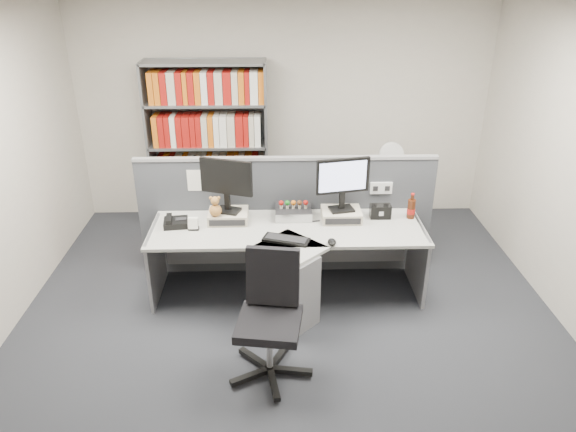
{
  "coord_description": "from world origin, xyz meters",
  "views": [
    {
      "loc": [
        -0.12,
        -3.72,
        3.01
      ],
      "look_at": [
        0.0,
        0.65,
        0.92
      ],
      "focal_mm": 33.42,
      "sensor_mm": 36.0,
      "label": 1
    }
  ],
  "objects_px": {
    "desk_phone": "(175,222)",
    "desk_fan": "(391,157)",
    "monitor_right": "(343,180)",
    "shelving_unit": "(209,148)",
    "desktop_pc": "(293,212)",
    "speaker": "(380,211)",
    "mouse": "(332,242)",
    "cola_bottle": "(411,209)",
    "filing_cabinet": "(386,209)",
    "office_chair": "(271,312)",
    "desk": "(288,263)",
    "keyboard": "(286,239)",
    "desk_calendar": "(193,225)",
    "monitor_left": "(226,181)"
  },
  "relations": [
    {
      "from": "desk_calendar",
      "to": "shelving_unit",
      "type": "bearing_deg",
      "value": 90.52
    },
    {
      "from": "cola_bottle",
      "to": "shelving_unit",
      "type": "bearing_deg",
      "value": 145.56
    },
    {
      "from": "shelving_unit",
      "to": "desk_fan",
      "type": "distance_m",
      "value": 2.15
    },
    {
      "from": "desk",
      "to": "monitor_right",
      "type": "relative_size",
      "value": 4.94
    },
    {
      "from": "cola_bottle",
      "to": "mouse",
      "type": "bearing_deg",
      "value": -147.79
    },
    {
      "from": "monitor_left",
      "to": "monitor_right",
      "type": "bearing_deg",
      "value": -0.0
    },
    {
      "from": "desk",
      "to": "desk_phone",
      "type": "distance_m",
      "value": 1.15
    },
    {
      "from": "desk_phone",
      "to": "keyboard",
      "type": "bearing_deg",
      "value": -17.73
    },
    {
      "from": "desk_phone",
      "to": "filing_cabinet",
      "type": "distance_m",
      "value": 2.56
    },
    {
      "from": "speaker",
      "to": "desk_fan",
      "type": "height_order",
      "value": "desk_fan"
    },
    {
      "from": "desk_phone",
      "to": "shelving_unit",
      "type": "bearing_deg",
      "value": 83.79
    },
    {
      "from": "desk_phone",
      "to": "desk_calendar",
      "type": "bearing_deg",
      "value": -25.07
    },
    {
      "from": "speaker",
      "to": "shelving_unit",
      "type": "bearing_deg",
      "value": 141.72
    },
    {
      "from": "keyboard",
      "to": "filing_cabinet",
      "type": "xyz_separation_m",
      "value": [
        1.22,
        1.45,
        -0.38
      ]
    },
    {
      "from": "desk",
      "to": "shelving_unit",
      "type": "distance_m",
      "value": 2.12
    },
    {
      "from": "keyboard",
      "to": "filing_cabinet",
      "type": "relative_size",
      "value": 0.64
    },
    {
      "from": "desk_phone",
      "to": "shelving_unit",
      "type": "xyz_separation_m",
      "value": [
        0.17,
        1.56,
        0.22
      ]
    },
    {
      "from": "mouse",
      "to": "desk_calendar",
      "type": "relative_size",
      "value": 1.01
    },
    {
      "from": "desk",
      "to": "monitor_right",
      "type": "xyz_separation_m",
      "value": [
        0.53,
        0.38,
        0.68
      ]
    },
    {
      "from": "office_chair",
      "to": "desk_fan",
      "type": "bearing_deg",
      "value": 59.19
    },
    {
      "from": "desk_calendar",
      "to": "filing_cabinet",
      "type": "xyz_separation_m",
      "value": [
        2.09,
        1.2,
        -0.42
      ]
    },
    {
      "from": "desk_calendar",
      "to": "filing_cabinet",
      "type": "relative_size",
      "value": 0.17
    },
    {
      "from": "desktop_pc",
      "to": "mouse",
      "type": "distance_m",
      "value": 0.67
    },
    {
      "from": "desk_calendar",
      "to": "keyboard",
      "type": "bearing_deg",
      "value": -16.08
    },
    {
      "from": "desk_phone",
      "to": "office_chair",
      "type": "height_order",
      "value": "office_chair"
    },
    {
      "from": "speaker",
      "to": "shelving_unit",
      "type": "height_order",
      "value": "shelving_unit"
    },
    {
      "from": "desk_phone",
      "to": "office_chair",
      "type": "xyz_separation_m",
      "value": [
        0.91,
        -1.17,
        -0.22
      ]
    },
    {
      "from": "monitor_right",
      "to": "mouse",
      "type": "bearing_deg",
      "value": -105.58
    },
    {
      "from": "monitor_right",
      "to": "keyboard",
      "type": "distance_m",
      "value": 0.8
    },
    {
      "from": "shelving_unit",
      "to": "filing_cabinet",
      "type": "distance_m",
      "value": 2.24
    },
    {
      "from": "desk_phone",
      "to": "mouse",
      "type": "bearing_deg",
      "value": -15.81
    },
    {
      "from": "keyboard",
      "to": "shelving_unit",
      "type": "bearing_deg",
      "value": 114.94
    },
    {
      "from": "keyboard",
      "to": "office_chair",
      "type": "relative_size",
      "value": 0.44
    },
    {
      "from": "desk",
      "to": "desk_calendar",
      "type": "distance_m",
      "value": 0.96
    },
    {
      "from": "shelving_unit",
      "to": "desktop_pc",
      "type": "bearing_deg",
      "value": -55.09
    },
    {
      "from": "mouse",
      "to": "filing_cabinet",
      "type": "distance_m",
      "value": 1.77
    },
    {
      "from": "desk_fan",
      "to": "office_chair",
      "type": "xyz_separation_m",
      "value": [
        -1.36,
        -2.28,
        -0.46
      ]
    },
    {
      "from": "monitor_right",
      "to": "shelving_unit",
      "type": "relative_size",
      "value": 0.26
    },
    {
      "from": "desktop_pc",
      "to": "speaker",
      "type": "distance_m",
      "value": 0.85
    },
    {
      "from": "desk",
      "to": "keyboard",
      "type": "xyz_separation_m",
      "value": [
        -0.02,
        -0.05,
        0.28
      ]
    },
    {
      "from": "desk_fan",
      "to": "speaker",
      "type": "bearing_deg",
      "value": -106.11
    },
    {
      "from": "monitor_right",
      "to": "desktop_pc",
      "type": "bearing_deg",
      "value": 169.83
    },
    {
      "from": "filing_cabinet",
      "to": "monitor_right",
      "type": "bearing_deg",
      "value": -123.47
    },
    {
      "from": "keyboard",
      "to": "cola_bottle",
      "type": "xyz_separation_m",
      "value": [
        1.23,
        0.44,
        0.08
      ]
    },
    {
      "from": "desk_calendar",
      "to": "shelving_unit",
      "type": "relative_size",
      "value": 0.06
    },
    {
      "from": "mouse",
      "to": "office_chair",
      "type": "bearing_deg",
      "value": -125.79
    },
    {
      "from": "desk_phone",
      "to": "desk_fan",
      "type": "distance_m",
      "value": 2.54
    },
    {
      "from": "cola_bottle",
      "to": "shelving_unit",
      "type": "height_order",
      "value": "shelving_unit"
    },
    {
      "from": "desk",
      "to": "filing_cabinet",
      "type": "distance_m",
      "value": 1.85
    },
    {
      "from": "desk_fan",
      "to": "office_chair",
      "type": "height_order",
      "value": "desk_fan"
    }
  ]
}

